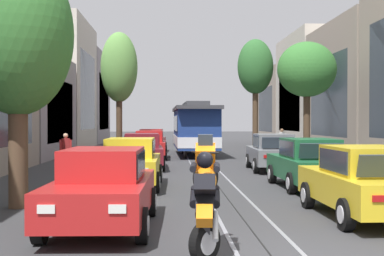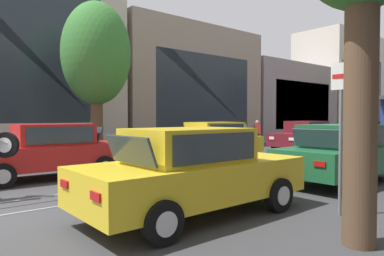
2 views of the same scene
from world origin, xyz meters
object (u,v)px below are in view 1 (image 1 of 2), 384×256
Objects in this scene: street_tree_kerb_left_second at (119,69)px; street_tree_kerb_left_near at (18,37)px; parked_car_red_near_left at (103,188)px; parked_car_red_fourth_left at (150,145)px; motorcycle_with_rider at (205,193)px; parked_car_yellow_second_left at (130,163)px; parked_car_grey_mid_right at (273,152)px; street_tree_kerb_right_second at (307,71)px; parked_car_green_second_right at (309,163)px; street_tree_kerb_right_mid at (255,68)px; pedestrian_on_left_pavement at (282,140)px; parked_car_red_fifth_left at (151,140)px; pedestrian_on_right_pavement at (66,149)px; parked_car_yellow_near_right at (364,182)px; parked_car_maroon_mid_left at (142,151)px; cable_car_trolley at (195,129)px.

street_tree_kerb_left_near is at bearing -91.33° from street_tree_kerb_left_second.
parked_car_red_fourth_left is (0.21, 19.31, 0.00)m from parked_car_red_near_left.
street_tree_kerb_left_near is 3.26× the size of motorcycle_with_rider.
parked_car_grey_mid_right is at bearing 43.77° from parked_car_yellow_second_left.
street_tree_kerb_right_second is at bearing 50.44° from street_tree_kerb_left_near.
parked_car_green_second_right is at bearing 64.82° from motorcycle_with_rider.
street_tree_kerb_right_mid is 5.12× the size of pedestrian_on_left_pavement.
parked_car_red_fourth_left is 14.04m from street_tree_kerb_right_mid.
street_tree_kerb_left_near is (-2.45, -3.88, 3.40)m from parked_car_yellow_second_left.
street_tree_kerb_right_second reaches higher than parked_car_red_near_left.
motorcycle_with_rider is at bearing -109.70° from street_tree_kerb_right_second.
pedestrian_on_right_pavement reaches higher than parked_car_red_fifth_left.
motorcycle_with_rider is (-3.90, -14.15, 0.20)m from parked_car_grey_mid_right.
street_tree_kerb_left_near is at bearing -122.31° from parked_car_yellow_second_left.
street_tree_kerb_left_second is at bearing 98.38° from motorcycle_with_rider.
parked_car_red_fifth_left and parked_car_grey_mid_right have the same top height.
parked_car_yellow_second_left is 0.52× the size of street_tree_kerb_right_mid.
parked_car_red_fourth_left is 2.27× the size of motorcycle_with_rider.
parked_car_green_second_right is 0.99× the size of parked_car_grey_mid_right.
parked_car_yellow_near_right is 2.64× the size of pedestrian_on_left_pavement.
parked_car_maroon_mid_left is 0.72× the size of street_tree_kerb_right_second.
street_tree_kerb_left_second reaches higher than parked_car_red_near_left.
street_tree_kerb_right_mid is at bearing 53.07° from parked_car_red_fourth_left.
parked_car_yellow_near_right is at bearing -54.21° from pedestrian_on_right_pavement.
street_tree_kerb_right_mid is at bearing 55.49° from pedestrian_on_right_pavement.
street_tree_kerb_left_second reaches higher than pedestrian_on_right_pavement.
parked_car_red_near_left is at bearing -90.61° from parked_car_yellow_second_left.
street_tree_kerb_left_second is at bearing 123.70° from parked_car_grey_mid_right.
motorcycle_with_rider is (1.88, -2.28, 0.20)m from parked_car_red_near_left.
cable_car_trolley is at bearing 82.36° from parked_car_red_near_left.
street_tree_kerb_right_mid is at bearing 84.60° from parked_car_green_second_right.
parked_car_red_fourth_left is 7.06m from pedestrian_on_right_pavement.
street_tree_kerb_right_mid is at bearing 94.19° from pedestrian_on_left_pavement.
parked_car_red_fourth_left is at bearing -126.93° from street_tree_kerb_right_mid.
motorcycle_with_rider is (1.78, -27.96, 0.20)m from parked_car_red_fifth_left.
pedestrian_on_left_pavement is 1.04× the size of pedestrian_on_right_pavement.
parked_car_red_near_left is at bearing -46.55° from street_tree_kerb_left_near.
parked_car_red_fourth_left is at bearing 89.38° from parked_car_red_near_left.
street_tree_kerb_right_second is 8.13m from pedestrian_on_left_pavement.
parked_car_green_second_right is 10.42m from street_tree_kerb_right_second.
street_tree_kerb_right_second is (8.11, 8.91, 3.86)m from parked_car_yellow_second_left.
parked_car_grey_mid_right is 5.70m from street_tree_kerb_right_second.
parked_car_yellow_near_right is at bearing -12.06° from street_tree_kerb_left_near.
parked_car_yellow_second_left is at bearing -90.09° from parked_car_red_fifth_left.
street_tree_kerb_right_mid is at bearing 82.93° from parked_car_grey_mid_right.
parked_car_yellow_second_left is at bearing -90.63° from parked_car_red_fourth_left.
pedestrian_on_right_pavement is (-3.33, 13.19, 0.10)m from parked_car_red_near_left.
parked_car_red_near_left and parked_car_grey_mid_right have the same top height.
parked_car_maroon_mid_left is 9.05m from parked_car_green_second_right.
parked_car_red_near_left and parked_car_yellow_near_right have the same top height.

